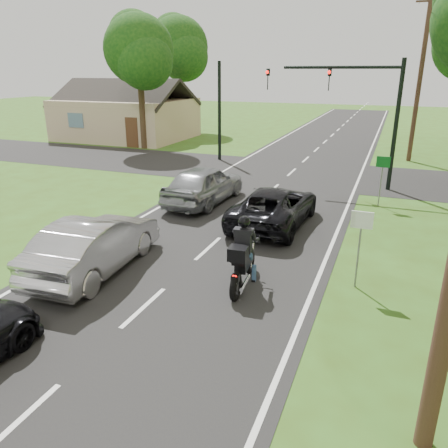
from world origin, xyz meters
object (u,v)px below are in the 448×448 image
(motorcycle_rider, at_px, (243,260))
(sign_white, at_px, (361,231))
(silver_sedan, at_px, (95,244))
(dark_suv, at_px, (274,206))
(utility_pole_far, at_px, (420,77))
(sign_green, at_px, (382,169))
(traffic_signal, at_px, (357,100))
(silver_suv, at_px, (204,184))

(motorcycle_rider, distance_m, sign_white, 3.11)
(silver_sedan, bearing_deg, dark_suv, -126.94)
(motorcycle_rider, xyz_separation_m, utility_pole_far, (4.31, 20.08, 4.30))
(sign_white, height_order, sign_green, same)
(motorcycle_rider, bearing_deg, dark_suv, 90.91)
(motorcycle_rider, xyz_separation_m, traffic_signal, (1.45, 12.07, 3.35))
(utility_pole_far, distance_m, sign_white, 19.39)
(silver_suv, bearing_deg, silver_sedan, 92.36)
(silver_sedan, relative_size, sign_green, 2.28)
(motorcycle_rider, distance_m, sign_green, 9.58)
(motorcycle_rider, bearing_deg, traffic_signal, 78.27)
(motorcycle_rider, bearing_deg, silver_suv, 116.24)
(dark_suv, bearing_deg, sign_green, -129.89)
(sign_white, bearing_deg, traffic_signal, 97.05)
(sign_white, xyz_separation_m, sign_green, (0.20, 8.00, 0.00))
(silver_suv, relative_size, sign_white, 2.30)
(motorcycle_rider, relative_size, silver_sedan, 0.48)
(sign_white, bearing_deg, silver_suv, 140.32)
(silver_sedan, height_order, silver_suv, silver_suv)
(silver_suv, height_order, traffic_signal, traffic_signal)
(motorcycle_rider, distance_m, silver_suv, 7.93)
(motorcycle_rider, height_order, sign_green, sign_green)
(sign_white, bearing_deg, dark_suv, 129.25)
(silver_sedan, xyz_separation_m, sign_green, (7.25, 9.64, 0.79))
(dark_suv, bearing_deg, utility_pole_far, -105.80)
(silver_suv, relative_size, utility_pole_far, 0.49)
(sign_white, relative_size, sign_green, 1.00)
(motorcycle_rider, bearing_deg, utility_pole_far, 73.00)
(silver_suv, bearing_deg, sign_green, -158.90)
(silver_sedan, relative_size, sign_white, 2.28)
(dark_suv, height_order, sign_white, sign_white)
(dark_suv, distance_m, utility_pole_far, 16.30)
(traffic_signal, xyz_separation_m, utility_pole_far, (2.86, 8.00, 0.95))
(silver_suv, height_order, sign_white, sign_white)
(silver_sedan, distance_m, sign_green, 12.08)
(traffic_signal, height_order, utility_pole_far, utility_pole_far)
(motorcycle_rider, relative_size, sign_white, 1.09)
(silver_suv, distance_m, utility_pole_far, 16.29)
(utility_pole_far, height_order, sign_white, utility_pole_far)
(motorcycle_rider, height_order, dark_suv, motorcycle_rider)
(traffic_signal, bearing_deg, sign_white, -82.95)
(sign_white, distance_m, sign_green, 8.00)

